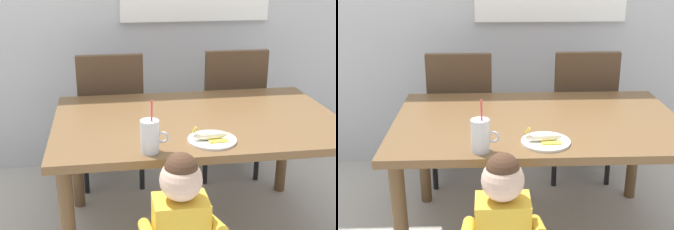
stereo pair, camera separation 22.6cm
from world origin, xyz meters
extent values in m
cube|color=brown|center=(0.00, 0.00, 0.70)|extent=(1.53, 0.98, 0.04)
cylinder|color=brown|center=(-0.69, -0.41, 0.34)|extent=(0.07, 0.07, 0.68)
cylinder|color=brown|center=(-0.69, 0.41, 0.34)|extent=(0.07, 0.07, 0.68)
cylinder|color=brown|center=(0.69, 0.41, 0.34)|extent=(0.07, 0.07, 0.68)
cube|color=#4C3826|center=(-0.45, 0.75, 0.45)|extent=(0.44, 0.44, 0.06)
cube|color=#4C3826|center=(-0.45, 0.55, 0.72)|extent=(0.42, 0.05, 0.48)
cylinder|color=black|center=(-0.26, 0.94, 0.21)|extent=(0.04, 0.04, 0.42)
cylinder|color=black|center=(-0.64, 0.94, 0.21)|extent=(0.04, 0.04, 0.42)
cylinder|color=black|center=(-0.26, 0.56, 0.21)|extent=(0.04, 0.04, 0.42)
cylinder|color=black|center=(-0.64, 0.56, 0.21)|extent=(0.04, 0.04, 0.42)
cube|color=#4C3826|center=(0.38, 0.77, 0.45)|extent=(0.44, 0.44, 0.06)
cube|color=#4C3826|center=(0.38, 0.57, 0.72)|extent=(0.42, 0.05, 0.48)
cylinder|color=black|center=(0.57, 0.96, 0.21)|extent=(0.04, 0.04, 0.42)
cylinder|color=black|center=(0.19, 0.96, 0.21)|extent=(0.04, 0.04, 0.42)
cylinder|color=black|center=(0.57, 0.58, 0.21)|extent=(0.04, 0.04, 0.42)
cylinder|color=black|center=(0.19, 0.58, 0.21)|extent=(0.04, 0.04, 0.42)
sphere|color=beige|center=(-0.21, -0.69, 0.72)|extent=(0.17, 0.17, 0.17)
sphere|color=#472D1E|center=(-0.21, -0.69, 0.77)|extent=(0.13, 0.13, 0.13)
cylinder|color=gold|center=(-0.35, -0.71, 0.52)|extent=(0.05, 0.24, 0.13)
cylinder|color=gold|center=(-0.07, -0.71, 0.52)|extent=(0.05, 0.24, 0.13)
cylinder|color=silver|center=(-0.30, -0.40, 0.80)|extent=(0.08, 0.08, 0.15)
cylinder|color=beige|center=(-0.30, -0.40, 0.77)|extent=(0.07, 0.07, 0.08)
torus|color=silver|center=(-0.24, -0.40, 0.79)|extent=(0.06, 0.01, 0.06)
cylinder|color=#E5333F|center=(-0.29, -0.41, 0.86)|extent=(0.01, 0.05, 0.22)
cylinder|color=white|center=(0.00, -0.32, 0.73)|extent=(0.23, 0.23, 0.01)
ellipsoid|color=#F4EAC6|center=(-0.01, -0.33, 0.75)|extent=(0.17, 0.05, 0.04)
cube|color=yellow|center=(0.02, -0.36, 0.74)|extent=(0.09, 0.04, 0.01)
cube|color=yellow|center=(0.01, -0.29, 0.74)|extent=(0.09, 0.04, 0.01)
cylinder|color=yellow|center=(-0.09, -0.33, 0.79)|extent=(0.02, 0.01, 0.03)
camera|label=1|loc=(-0.49, -2.20, 1.55)|focal=47.62mm
camera|label=2|loc=(-0.26, -2.22, 1.55)|focal=47.62mm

